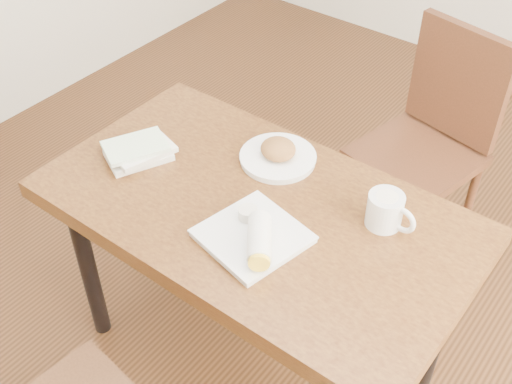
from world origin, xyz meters
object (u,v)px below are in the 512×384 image
Objects in this scene: plate_burrito at (255,237)px; book_stack at (139,151)px; plate_scone at (278,155)px; chair_far at (432,133)px; table at (256,226)px; coffee_mug at (386,210)px.

book_stack is (-0.52, 0.08, -0.00)m from plate_burrito.
plate_scone is at bearing 35.47° from book_stack.
chair_far is 0.78m from plate_scone.
table is at bearing 126.19° from plate_burrito.
chair_far is at bearing 58.75° from book_stack.
plate_burrito is at bearing -63.83° from plate_scone.
table is 0.94m from chair_far.
chair_far is 1.16m from book_stack.
chair_far reaches higher than coffee_mug.
plate_burrito is (-0.24, -0.28, -0.03)m from coffee_mug.
table is 5.25× the size of plate_scone.
plate_burrito is at bearing -93.56° from chair_far.
plate_burrito is (0.16, -0.33, 0.00)m from plate_scone.
plate_scone is 0.37m from plate_burrito.
plate_scone is 0.44m from book_stack.
plate_scone is at bearing 116.17° from plate_burrito.
coffee_mug is at bearing 14.95° from book_stack.
chair_far is at bearing 103.21° from coffee_mug.
coffee_mug reaches higher than book_stack.
coffee_mug is 0.50× the size of plate_burrito.
coffee_mug is 0.64× the size of book_stack.
table is 4.21× the size of plate_burrito.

